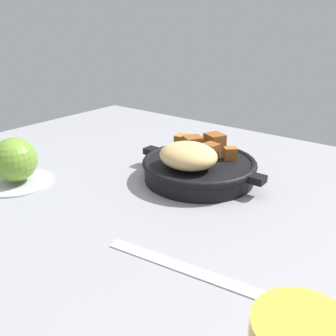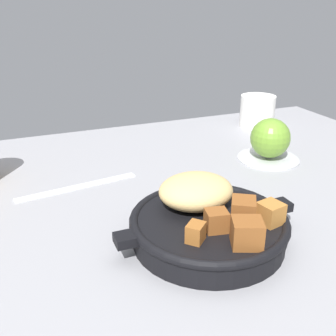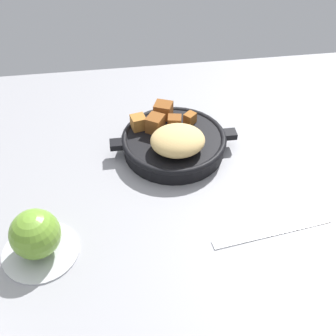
{
  "view_description": "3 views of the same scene",
  "coord_description": "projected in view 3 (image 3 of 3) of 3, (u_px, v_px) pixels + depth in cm",
  "views": [
    {
      "loc": [
        -32.36,
        40.08,
        26.02
      ],
      "look_at": [
        -4.07,
        3.52,
        7.0
      ],
      "focal_mm": 38.13,
      "sensor_mm": 36.0,
      "label": 1
    },
    {
      "loc": [
        -22.31,
        -47.89,
        28.82
      ],
      "look_at": [
        -3.65,
        -2.01,
        7.73
      ],
      "focal_mm": 42.85,
      "sensor_mm": 36.0,
      "label": 2
    },
    {
      "loc": [
        8.99,
        52.55,
        53.26
      ],
      "look_at": [
        1.78,
        2.67,
        6.75
      ],
      "focal_mm": 45.05,
      "sensor_mm": 36.0,
      "label": 3
    }
  ],
  "objects": [
    {
      "name": "butter_knife",
      "position": [
        272.0,
        231.0,
        0.67
      ],
      "size": [
        20.27,
        4.37,
        0.36
      ],
      "primitive_type": "cube",
      "rotation": [
        0.0,
        0.0,
        0.14
      ],
      "color": "silver",
      "rests_on": "ground_plane"
    },
    {
      "name": "red_apple",
      "position": [
        35.0,
        234.0,
        0.62
      ],
      "size": [
        7.52,
        7.52,
        7.52
      ],
      "primitive_type": "sphere",
      "color": "olive",
      "rests_on": "saucer_plate"
    },
    {
      "name": "ground_plane",
      "position": [
        176.0,
        189.0,
        0.76
      ],
      "size": [
        109.44,
        85.95,
        2.4
      ],
      "primitive_type": "cube",
      "color": "gray"
    },
    {
      "name": "cast_iron_skillet",
      "position": [
        174.0,
        141.0,
        0.8
      ],
      "size": [
        24.33,
        20.09,
        7.62
      ],
      "color": "black",
      "rests_on": "ground_plane"
    },
    {
      "name": "saucer_plate",
      "position": [
        41.0,
        251.0,
        0.64
      ],
      "size": [
        11.75,
        11.75,
        0.6
      ],
      "primitive_type": "cylinder",
      "color": "#B7BABF",
      "rests_on": "ground_plane"
    }
  ]
}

